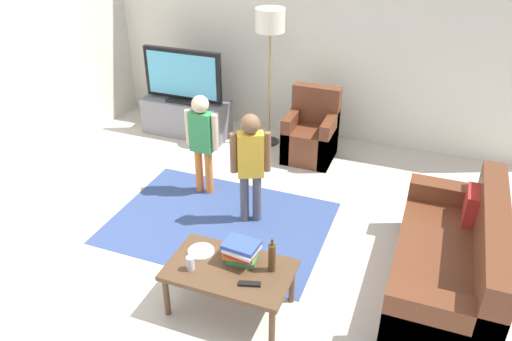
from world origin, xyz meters
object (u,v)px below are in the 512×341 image
Objects in this scene: child_near_tv at (202,136)px; armchair at (311,135)px; couch at (455,265)px; child_center at (250,159)px; tv at (183,76)px; book_stack at (241,251)px; tv_remote at (250,284)px; soda_can at (190,263)px; floor_lamp at (270,28)px; plate at (201,251)px; bottle at (272,257)px; coffee_table at (230,273)px; tv_stand at (187,117)px.

armchair is at bearing 54.29° from child_near_tv.
child_center is at bearing 169.21° from couch.
book_stack is (1.96, -2.72, -0.33)m from tv.
book_stack is 0.30m from tv_remote.
soda_can is at bearing -93.42° from armchair.
couch is at bearing -41.58° from floor_lamp.
armchair is (-1.79, 1.97, 0.01)m from couch.
plate is at bearing -94.11° from armchair.
bottle reaches higher than soda_can.
bottle is at bearing -151.26° from couch.
couch is at bearing 26.73° from coffee_table.
tv_remote is (2.12, -2.95, -0.42)m from tv.
child_center reaches higher than tv_remote.
tv is 3.60× the size of bottle.
tv_stand is 3.43m from coffee_table.
armchair is 0.75× the size of child_center.
tv_stand is at bearing 128.91° from bottle.
coffee_table is at bearing -18.45° from plate.
tv is 4.14m from couch.
book_stack is 2.52× the size of soda_can.
armchair is at bearing 82.85° from child_center.
child_near_tv is 1.80m from book_stack.
coffee_table is at bearing -87.87° from armchair.
tv_stand reaches higher than coffee_table.
couch is at bearing 26.24° from soda_can.
child_center reaches higher than coffee_table.
floor_lamp reaches higher than bottle.
couch is 10.59× the size of tv_remote.
bottle is at bearing -61.07° from child_center.
soda_can is (-0.60, -0.22, -0.07)m from bottle.
tv_stand is 4.11m from couch.
tv_remote is 0.56m from plate.
tv is 3.54m from bottle.
tv_stand is at bearing 134.53° from child_center.
tv_stand reaches higher than plate.
child_center is 7.05× the size of tv_remote.
tv_remote is at bearing -28.61° from coffee_table.
armchair is 5.29× the size of tv_remote.
bottle is at bearing -50.88° from tv.
child_center is at bearing 107.90° from book_stack.
tv_remote is (0.22, -0.12, 0.06)m from coffee_table.
coffee_table is at bearing -76.11° from child_center.
plate is (-0.20, -2.71, 0.13)m from armchair.
armchair is at bearing 85.89° from plate.
armchair is 2.95m from soda_can.
floor_lamp reaches higher than book_stack.
coffee_table is (1.90, -2.83, -0.48)m from tv.
tv is 0.61× the size of couch.
child_near_tv is at bearing -55.00° from tv_stand.
tv_stand is 3.92× the size of bottle.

